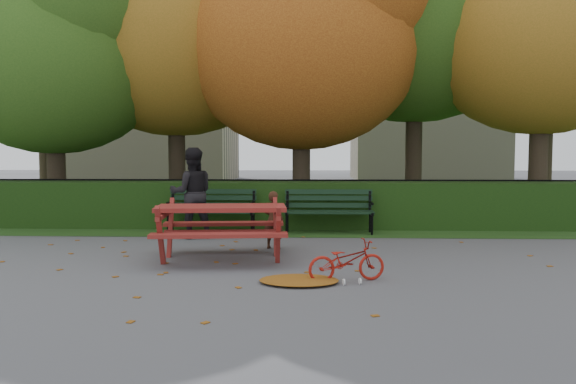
{
  "coord_description": "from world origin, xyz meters",
  "views": [
    {
      "loc": [
        0.7,
        -7.72,
        1.63
      ],
      "look_at": [
        0.36,
        1.36,
        1.0
      ],
      "focal_mm": 35.0,
      "sensor_mm": 36.0,
      "label": 1
    }
  ],
  "objects_px": {
    "tree_c": "(315,19)",
    "picnic_table": "(221,218)",
    "child": "(273,220)",
    "bench_left": "(212,207)",
    "tree_g": "(563,28)",
    "adult": "(192,193)",
    "bicycle": "(347,261)",
    "tree_a": "(61,31)",
    "tree_b": "(186,5)",
    "tree_f": "(50,18)",
    "tree_e": "(561,4)",
    "bench_right": "(329,208)"
  },
  "relations": [
    {
      "from": "tree_c",
      "to": "picnic_table",
      "type": "distance_m",
      "value": 6.85
    },
    {
      "from": "picnic_table",
      "to": "child",
      "type": "height_order",
      "value": "child"
    },
    {
      "from": "bench_left",
      "to": "picnic_table",
      "type": "bearing_deg",
      "value": -77.4
    },
    {
      "from": "tree_g",
      "to": "adult",
      "type": "distance_m",
      "value": 12.84
    },
    {
      "from": "tree_g",
      "to": "bicycle",
      "type": "bearing_deg",
      "value": -124.52
    },
    {
      "from": "tree_a",
      "to": "bicycle",
      "type": "relative_size",
      "value": 7.43
    },
    {
      "from": "tree_a",
      "to": "bench_left",
      "type": "xyz_separation_m",
      "value": [
        3.89,
        -1.88,
        -4.0
      ]
    },
    {
      "from": "tree_c",
      "to": "picnic_table",
      "type": "relative_size",
      "value": 3.83
    },
    {
      "from": "tree_a",
      "to": "picnic_table",
      "type": "height_order",
      "value": "tree_a"
    },
    {
      "from": "tree_b",
      "to": "tree_g",
      "type": "xyz_separation_m",
      "value": [
        10.78,
        3.02,
        -0.03
      ]
    },
    {
      "from": "tree_a",
      "to": "tree_b",
      "type": "height_order",
      "value": "tree_b"
    },
    {
      "from": "tree_a",
      "to": "tree_f",
      "type": "height_order",
      "value": "tree_f"
    },
    {
      "from": "tree_e",
      "to": "bench_right",
      "type": "relative_size",
      "value": 4.53
    },
    {
      "from": "tree_f",
      "to": "adult",
      "type": "xyz_separation_m",
      "value": [
        5.59,
        -6.34,
        -4.82
      ]
    },
    {
      "from": "tree_a",
      "to": "bicycle",
      "type": "height_order",
      "value": "tree_a"
    },
    {
      "from": "tree_b",
      "to": "adult",
      "type": "xyz_separation_m",
      "value": [
        0.9,
        -3.85,
        -4.53
      ]
    },
    {
      "from": "tree_b",
      "to": "tree_g",
      "type": "height_order",
      "value": "tree_b"
    },
    {
      "from": "tree_e",
      "to": "tree_a",
      "type": "bearing_deg",
      "value": -179.06
    },
    {
      "from": "tree_a",
      "to": "picnic_table",
      "type": "distance_m",
      "value": 7.7
    },
    {
      "from": "tree_g",
      "to": "tree_c",
      "type": "bearing_deg",
      "value": -153.13
    },
    {
      "from": "tree_a",
      "to": "bench_right",
      "type": "relative_size",
      "value": 4.16
    },
    {
      "from": "tree_b",
      "to": "tree_f",
      "type": "height_order",
      "value": "tree_f"
    },
    {
      "from": "tree_b",
      "to": "adult",
      "type": "bearing_deg",
      "value": -76.84
    },
    {
      "from": "picnic_table",
      "to": "tree_c",
      "type": "bearing_deg",
      "value": 68.72
    },
    {
      "from": "tree_f",
      "to": "bench_right",
      "type": "bearing_deg",
      "value": -33.92
    },
    {
      "from": "tree_b",
      "to": "tree_g",
      "type": "relative_size",
      "value": 1.03
    },
    {
      "from": "tree_g",
      "to": "adult",
      "type": "height_order",
      "value": "tree_g"
    },
    {
      "from": "child",
      "to": "bench_right",
      "type": "bearing_deg",
      "value": -103.11
    },
    {
      "from": "tree_e",
      "to": "picnic_table",
      "type": "relative_size",
      "value": 3.91
    },
    {
      "from": "tree_e",
      "to": "tree_f",
      "type": "distance_m",
      "value": 14.1
    },
    {
      "from": "tree_c",
      "to": "child",
      "type": "xyz_separation_m",
      "value": [
        -0.75,
        -4.2,
        -4.33
      ]
    },
    {
      "from": "tree_a",
      "to": "tree_e",
      "type": "height_order",
      "value": "tree_e"
    },
    {
      "from": "tree_c",
      "to": "picnic_table",
      "type": "xyz_separation_m",
      "value": [
        -1.47,
        -5.23,
        -4.18
      ]
    },
    {
      "from": "tree_b",
      "to": "bicycle",
      "type": "bearing_deg",
      "value": -63.88
    },
    {
      "from": "tree_e",
      "to": "bench_right",
      "type": "distance_m",
      "value": 7.38
    },
    {
      "from": "child",
      "to": "bench_left",
      "type": "bearing_deg",
      "value": -39.99
    },
    {
      "from": "tree_b",
      "to": "bench_right",
      "type": "height_order",
      "value": "tree_b"
    },
    {
      "from": "tree_f",
      "to": "bench_left",
      "type": "relative_size",
      "value": 5.1
    },
    {
      "from": "tree_g",
      "to": "bench_right",
      "type": "xyz_separation_m",
      "value": [
        -7.23,
        -6.06,
        -4.85
      ]
    },
    {
      "from": "tree_a",
      "to": "tree_e",
      "type": "distance_m",
      "value": 11.73
    },
    {
      "from": "tree_c",
      "to": "tree_f",
      "type": "bearing_deg",
      "value": 157.65
    },
    {
      "from": "child",
      "to": "adult",
      "type": "distance_m",
      "value": 2.02
    },
    {
      "from": "tree_a",
      "to": "tree_f",
      "type": "bearing_deg",
      "value": 117.98
    },
    {
      "from": "tree_c",
      "to": "bench_left",
      "type": "xyz_separation_m",
      "value": [
        -2.13,
        -2.26,
        -4.3
      ]
    },
    {
      "from": "tree_g",
      "to": "bicycle",
      "type": "distance_m",
      "value": 13.62
    },
    {
      "from": "child",
      "to": "bicycle",
      "type": "bearing_deg",
      "value": 128.85
    },
    {
      "from": "tree_a",
      "to": "bench_left",
      "type": "relative_size",
      "value": 4.16
    },
    {
      "from": "tree_c",
      "to": "tree_a",
      "type": "bearing_deg",
      "value": -176.35
    },
    {
      "from": "tree_b",
      "to": "adult",
      "type": "distance_m",
      "value": 6.01
    },
    {
      "from": "tree_f",
      "to": "child",
      "type": "xyz_separation_m",
      "value": [
        7.22,
        -7.48,
        -5.2
      ]
    }
  ]
}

